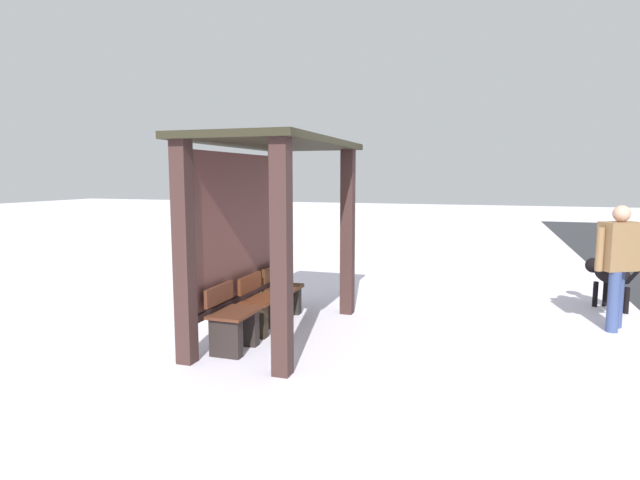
% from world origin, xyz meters
% --- Properties ---
extents(ground_plane, '(60.00, 60.00, 0.00)m').
position_xyz_m(ground_plane, '(0.00, 0.00, 0.00)').
color(ground_plane, white).
extents(bus_shelter, '(2.70, 1.39, 2.34)m').
position_xyz_m(bus_shelter, '(0.00, 0.19, 1.58)').
color(bus_shelter, '#3A2522').
rests_on(bus_shelter, ground).
extents(bench_left_inside, '(0.61, 0.41, 0.72)m').
position_xyz_m(bench_left_inside, '(-0.71, 0.25, 0.28)').
color(bench_left_inside, '#50291A').
rests_on(bench_left_inside, ground).
extents(bench_center_inside, '(0.61, 0.35, 0.71)m').
position_xyz_m(bench_center_inside, '(0.00, 0.25, 0.28)').
color(bench_center_inside, '#562815').
rests_on(bench_center_inside, ground).
extents(bench_right_inside, '(0.61, 0.37, 0.70)m').
position_xyz_m(bench_right_inside, '(0.71, 0.25, 0.28)').
color(bench_right_inside, '#482815').
rests_on(bench_right_inside, ground).
extents(person_walking, '(0.45, 0.60, 1.56)m').
position_xyz_m(person_walking, '(1.49, -3.91, 0.91)').
color(person_walking, olive).
rests_on(person_walking, ground).
extents(dog, '(0.93, 0.57, 0.69)m').
position_xyz_m(dog, '(2.59, -4.05, 0.50)').
color(dog, black).
rests_on(dog, ground).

